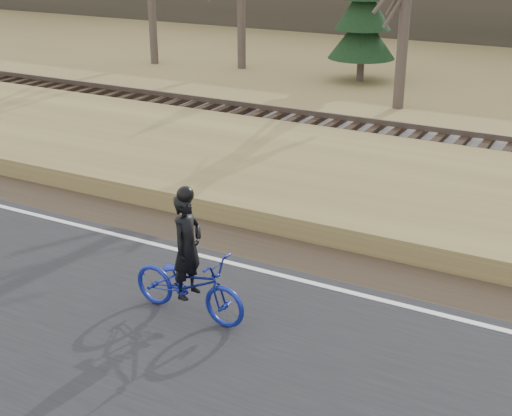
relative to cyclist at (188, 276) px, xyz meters
The scene contains 10 objects.
ground 2.17m from the cyclist, 54.77° to the left, with size 120.00×120.00×0.00m, color olive.
road 1.60m from the cyclist, 35.06° to the right, with size 120.00×6.00×0.06m, color black.
edge_line 2.31m from the cyclist, 57.76° to the left, with size 120.00×0.12×0.01m, color silver.
shoulder 3.19m from the cyclist, 67.66° to the left, with size 120.00×1.60×0.04m, color #473A2B.
embankment 6.01m from the cyclist, 78.63° to the left, with size 120.00×5.00×0.44m, color olive.
ballast 9.76m from the cyclist, 83.04° to the left, with size 120.00×3.00×0.45m, color slate.
railroad 9.75m from the cyclist, 83.04° to the left, with size 120.00×2.40×0.29m.
cyclist is the anchor object (origin of this frame).
bare_tree_near_left 15.13m from the cyclist, 95.65° to the left, with size 0.36×0.36×6.85m, color brown.
conifer 18.99m from the cyclist, 102.84° to the left, with size 2.60×2.60×5.95m.
Camera 1 is at (4.42, -9.76, 5.78)m, focal length 50.00 mm.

